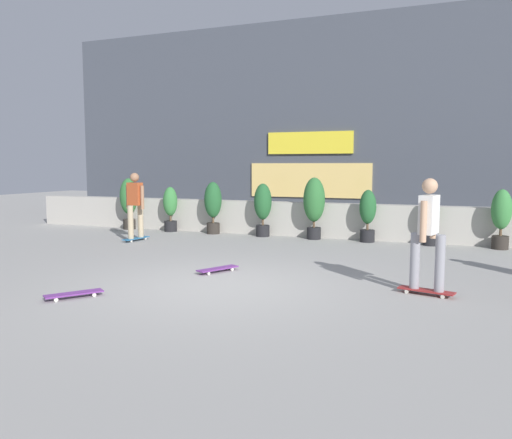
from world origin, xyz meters
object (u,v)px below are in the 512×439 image
(potted_plant_5, at_px, (368,213))
(potted_plant_6, at_px, (431,219))
(potted_plant_0, at_px, (129,200))
(potted_plant_4, at_px, (314,203))
(potted_plant_1, at_px, (170,207))
(skateboard_aside, at_px, (74,294))
(potted_plant_7, at_px, (501,215))
(potted_plant_3, at_px, (263,206))
(skateboard_near_camera, at_px, (218,269))
(skater_mid_plaza, at_px, (428,231))
(skater_far_left, at_px, (135,203))
(potted_plant_2, at_px, (213,204))

(potted_plant_5, bearing_deg, potted_plant_6, 0.00)
(potted_plant_0, relative_size, potted_plant_4, 0.95)
(potted_plant_1, distance_m, potted_plant_4, 4.22)
(potted_plant_5, distance_m, skateboard_aside, 7.62)
(potted_plant_1, distance_m, potted_plant_7, 8.54)
(potted_plant_3, distance_m, skateboard_near_camera, 4.77)
(potted_plant_4, xyz_separation_m, skateboard_near_camera, (-0.49, -4.63, -0.86))
(skater_mid_plaza, height_order, skateboard_near_camera, skater_mid_plaza)
(potted_plant_7, height_order, skater_far_left, skater_far_left)
(potted_plant_6, bearing_deg, skateboard_near_camera, -125.67)
(potted_plant_1, relative_size, skateboard_aside, 1.67)
(potted_plant_4, height_order, skateboard_aside, potted_plant_4)
(potted_plant_1, xyz_separation_m, potted_plant_4, (4.22, -0.00, 0.22))
(potted_plant_2, relative_size, skateboard_aside, 1.87)
(potted_plant_4, relative_size, potted_plant_5, 1.23)
(skater_far_left, height_order, skateboard_aside, skater_far_left)
(skateboard_near_camera, height_order, skateboard_aside, same)
(potted_plant_1, bearing_deg, potted_plant_3, -0.00)
(potted_plant_6, bearing_deg, skater_mid_plaza, -87.67)
(potted_plant_0, distance_m, skater_far_left, 2.50)
(potted_plant_4, bearing_deg, skateboard_near_camera, -96.06)
(potted_plant_3, distance_m, potted_plant_7, 5.72)
(potted_plant_4, relative_size, skateboard_near_camera, 1.96)
(potted_plant_6, bearing_deg, skater_far_left, -164.27)
(potted_plant_1, xyz_separation_m, potted_plant_6, (7.05, -0.00, -0.08))
(potted_plant_2, relative_size, potted_plant_3, 1.02)
(potted_plant_0, bearing_deg, skateboard_near_camera, -42.05)
(skater_mid_plaza, relative_size, skateboard_aside, 2.22)
(potted_plant_5, bearing_deg, potted_plant_1, 180.00)
(skateboard_near_camera, bearing_deg, potted_plant_1, 128.83)
(potted_plant_4, height_order, skater_far_left, skater_far_left)
(potted_plant_1, relative_size, skateboard_near_camera, 1.58)
(potted_plant_1, xyz_separation_m, skateboard_near_camera, (3.73, -4.63, -0.64))
(skateboard_near_camera, xyz_separation_m, skateboard_aside, (-1.13, -2.36, 0.00))
(potted_plant_4, distance_m, potted_plant_7, 4.33)
(potted_plant_3, bearing_deg, skater_mid_plaza, -48.22)
(potted_plant_2, bearing_deg, potted_plant_5, 0.00)
(potted_plant_1, distance_m, potted_plant_5, 5.57)
(potted_plant_0, relative_size, skater_far_left, 0.89)
(potted_plant_4, relative_size, skateboard_aside, 2.06)
(potted_plant_0, xyz_separation_m, skateboard_aside, (4.01, -6.99, -0.81))
(skateboard_aside, bearing_deg, skater_far_left, 115.77)
(potted_plant_1, relative_size, potted_plant_5, 0.99)
(skater_far_left, bearing_deg, potted_plant_1, 94.79)
(skater_far_left, height_order, skater_mid_plaza, same)
(potted_plant_1, distance_m, potted_plant_2, 1.36)
(potted_plant_2, relative_size, skater_mid_plaza, 0.84)
(skateboard_near_camera, bearing_deg, potted_plant_6, 54.33)
(potted_plant_5, height_order, skateboard_near_camera, potted_plant_5)
(potted_plant_3, height_order, potted_plant_6, potted_plant_3)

